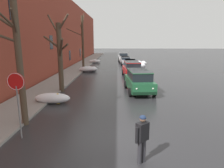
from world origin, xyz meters
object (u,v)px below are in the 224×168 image
object	(u,v)px
suv_green_approaching_near_lane	(139,80)
bare_tree_at_the_corner	(17,54)
sedan_silver_parked_far_down_block	(125,60)
pedestrian_with_coffee	(142,135)
sedan_darkblue_parked_kerbside_mid	(130,64)
bare_tree_second_along_sidewalk	(60,54)
suv_red_parked_kerbside_close	(132,69)
bare_tree_mid_block	(82,42)
suv_white_queued_behind_truck	(123,56)
stop_sign_at_corner	(16,88)
fire_hydrant	(58,98)

from	to	relation	value
suv_green_approaching_near_lane	bare_tree_at_the_corner	bearing A→B (deg)	-133.96
sedan_silver_parked_far_down_block	pedestrian_with_coffee	size ratio (longest dim) A/B	2.54
suv_green_approaching_near_lane	sedan_darkblue_parked_kerbside_mid	xyz separation A→B (m)	(0.06, 13.39, -0.23)
bare_tree_second_along_sidewalk	suv_red_parked_kerbside_close	distance (m)	9.61
sedan_darkblue_parked_kerbside_mid	bare_tree_mid_block	bearing A→B (deg)	-159.33
suv_green_approaching_near_lane	pedestrian_with_coffee	size ratio (longest dim) A/B	2.60
suv_red_parked_kerbside_close	suv_white_queued_behind_truck	bearing A→B (deg)	91.63
bare_tree_mid_block	suv_green_approaching_near_lane	xyz separation A→B (m)	(6.53, -10.91, -3.03)
suv_white_queued_behind_truck	bare_tree_mid_block	bearing A→B (deg)	-112.89
suv_red_parked_kerbside_close	sedan_silver_parked_far_down_block	size ratio (longest dim) A/B	1.02
pedestrian_with_coffee	stop_sign_at_corner	bearing A→B (deg)	162.40
bare_tree_second_along_sidewalk	suv_white_queued_behind_truck	bearing A→B (deg)	76.80
sedan_silver_parked_far_down_block	suv_white_queued_behind_truck	bearing A→B (deg)	92.39
bare_tree_mid_block	pedestrian_with_coffee	world-z (taller)	bare_tree_mid_block
bare_tree_mid_block	pedestrian_with_coffee	xyz separation A→B (m)	(5.61, -20.66, -2.98)
suv_green_approaching_near_lane	suv_red_parked_kerbside_close	xyz separation A→B (m)	(-0.11, 6.81, 0.00)
suv_red_parked_kerbside_close	pedestrian_with_coffee	world-z (taller)	suv_red_parked_kerbside_close
sedan_silver_parked_far_down_block	suv_red_parked_kerbside_close	bearing A→B (deg)	-88.71
bare_tree_second_along_sidewalk	suv_green_approaching_near_lane	xyz separation A→B (m)	(6.48, 0.06, -2.14)
bare_tree_mid_block	fire_hydrant	bearing A→B (deg)	-87.17
fire_hydrant	stop_sign_at_corner	bearing A→B (deg)	-91.81
suv_red_parked_kerbside_close	fire_hydrant	size ratio (longest dim) A/B	6.39
bare_tree_at_the_corner	fire_hydrant	xyz separation A→B (m)	(0.69, 3.51, -3.21)
fire_hydrant	sedan_silver_parked_far_down_block	bearing A→B (deg)	76.45
suv_green_approaching_near_lane	stop_sign_at_corner	size ratio (longest dim) A/B	1.56
suv_red_parked_kerbside_close	pedestrian_with_coffee	size ratio (longest dim) A/B	2.58
bare_tree_second_along_sidewalk	suv_red_parked_kerbside_close	world-z (taller)	bare_tree_second_along_sidewalk
sedan_silver_parked_far_down_block	fire_hydrant	distance (m)	23.21
bare_tree_mid_block	sedan_silver_parked_far_down_block	xyz separation A→B (m)	(6.14, 8.40, -3.27)
sedan_silver_parked_far_down_block	stop_sign_at_corner	bearing A→B (deg)	-101.52
pedestrian_with_coffee	sedan_darkblue_parked_kerbside_mid	bearing A→B (deg)	87.57
suv_green_approaching_near_lane	fire_hydrant	xyz separation A→B (m)	(-5.83, -3.25, -0.63)
bare_tree_second_along_sidewalk	sedan_silver_parked_far_down_block	size ratio (longest dim) A/B	1.42
bare_tree_at_the_corner	sedan_silver_parked_far_down_block	xyz separation A→B (m)	(6.13, 26.07, -2.82)
suv_white_queued_behind_truck	stop_sign_at_corner	xyz separation A→B (m)	(-5.36, -33.03, 1.29)
pedestrian_with_coffee	fire_hydrant	bearing A→B (deg)	127.06
sedan_darkblue_parked_kerbside_mid	sedan_silver_parked_far_down_block	world-z (taller)	same
bare_tree_mid_block	suv_red_parked_kerbside_close	world-z (taller)	bare_tree_mid_block
stop_sign_at_corner	bare_tree_second_along_sidewalk	bearing A→B (deg)	93.48
suv_green_approaching_near_lane	fire_hydrant	distance (m)	6.70
suv_green_approaching_near_lane	sedan_silver_parked_far_down_block	distance (m)	19.32
sedan_silver_parked_far_down_block	pedestrian_with_coffee	xyz separation A→B (m)	(-0.53, -29.06, 0.28)
sedan_darkblue_parked_kerbside_mid	suv_red_parked_kerbside_close	bearing A→B (deg)	-91.48
bare_tree_second_along_sidewalk	sedan_silver_parked_far_down_block	distance (m)	20.44
suv_green_approaching_near_lane	sedan_darkblue_parked_kerbside_mid	bearing A→B (deg)	89.74
stop_sign_at_corner	bare_tree_at_the_corner	bearing A→B (deg)	111.16
fire_hydrant	stop_sign_at_corner	distance (m)	5.26
bare_tree_at_the_corner	suv_white_queued_behind_truck	bearing A→B (deg)	79.45
sedan_silver_parked_far_down_block	suv_white_queued_behind_truck	xyz separation A→B (m)	(-0.23, 5.58, 0.24)
suv_white_queued_behind_truck	stop_sign_at_corner	distance (m)	33.49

